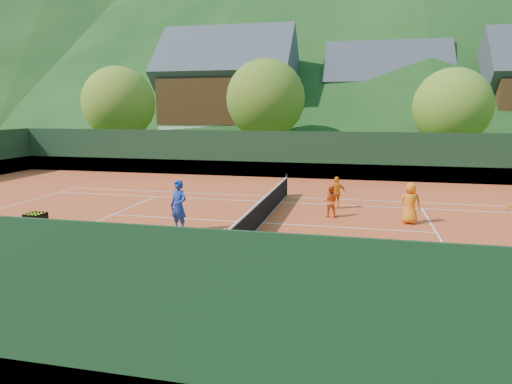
% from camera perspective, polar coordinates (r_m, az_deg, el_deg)
% --- Properties ---
extents(ground, '(400.00, 400.00, 0.00)m').
position_cam_1_polar(ground, '(17.77, 0.75, -3.95)').
color(ground, '#33531A').
rests_on(ground, ground).
extents(clay_court, '(40.00, 24.00, 0.02)m').
position_cam_1_polar(clay_court, '(17.77, 0.75, -3.92)').
color(clay_court, '#C3431F').
rests_on(clay_court, ground).
extents(coach, '(0.79, 0.64, 1.88)m').
position_cam_1_polar(coach, '(16.57, -9.65, -1.75)').
color(coach, navy).
rests_on(coach, clay_court).
extents(student_a, '(0.66, 0.53, 1.29)m').
position_cam_1_polar(student_a, '(18.89, 9.27, -1.16)').
color(student_a, '#E35214').
rests_on(student_a, clay_court).
extents(student_b, '(0.88, 0.46, 1.43)m').
position_cam_1_polar(student_b, '(20.52, 10.04, -0.08)').
color(student_b, orange).
rests_on(student_b, clay_court).
extents(student_c, '(0.82, 0.55, 1.62)m').
position_cam_1_polar(student_c, '(18.48, 18.72, -1.31)').
color(student_c, orange).
rests_on(student_c, clay_court).
extents(tennis_ball_1, '(0.07, 0.07, 0.07)m').
position_cam_1_polar(tennis_ball_1, '(12.59, -12.19, -10.02)').
color(tennis_ball_1, '#AED723').
rests_on(tennis_ball_1, clay_court).
extents(tennis_ball_2, '(0.07, 0.07, 0.07)m').
position_cam_1_polar(tennis_ball_2, '(16.32, -0.01, -5.05)').
color(tennis_ball_2, '#AED723').
rests_on(tennis_ball_2, clay_court).
extents(tennis_ball_3, '(0.07, 0.07, 0.07)m').
position_cam_1_polar(tennis_ball_3, '(15.86, -17.36, -5.99)').
color(tennis_ball_3, '#AED723').
rests_on(tennis_ball_3, clay_court).
extents(tennis_ball_4, '(0.07, 0.07, 0.07)m').
position_cam_1_polar(tennis_ball_4, '(12.46, 21.73, -10.76)').
color(tennis_ball_4, '#AED723').
rests_on(tennis_ball_4, clay_court).
extents(tennis_ball_5, '(0.07, 0.07, 0.07)m').
position_cam_1_polar(tennis_ball_5, '(12.33, 10.26, -10.39)').
color(tennis_ball_5, '#AED723').
rests_on(tennis_ball_5, clay_court).
extents(tennis_ball_6, '(0.07, 0.07, 0.07)m').
position_cam_1_polar(tennis_ball_6, '(13.19, -9.25, -8.97)').
color(tennis_ball_6, '#AED723').
rests_on(tennis_ball_6, clay_court).
extents(tennis_ball_7, '(0.07, 0.07, 0.07)m').
position_cam_1_polar(tennis_ball_7, '(12.55, -17.83, -10.36)').
color(tennis_ball_7, '#AED723').
rests_on(tennis_ball_7, clay_court).
extents(tennis_ball_8, '(0.07, 0.07, 0.07)m').
position_cam_1_polar(tennis_ball_8, '(14.95, 11.18, -6.71)').
color(tennis_ball_8, '#AED723').
rests_on(tennis_ball_8, clay_court).
extents(tennis_ball_9, '(0.07, 0.07, 0.07)m').
position_cam_1_polar(tennis_ball_9, '(12.70, -0.29, -9.60)').
color(tennis_ball_9, '#AED723').
rests_on(tennis_ball_9, clay_court).
extents(tennis_ball_10, '(0.07, 0.07, 0.07)m').
position_cam_1_polar(tennis_ball_10, '(11.42, 14.19, -12.28)').
color(tennis_ball_10, '#AED723').
rests_on(tennis_ball_10, clay_court).
extents(tennis_ball_12, '(0.07, 0.07, 0.07)m').
position_cam_1_polar(tennis_ball_12, '(12.29, 9.31, -10.43)').
color(tennis_ball_12, '#AED723').
rests_on(tennis_ball_12, clay_court).
extents(tennis_ball_13, '(0.07, 0.07, 0.07)m').
position_cam_1_polar(tennis_ball_13, '(14.89, 15.62, -6.97)').
color(tennis_ball_13, '#AED723').
rests_on(tennis_ball_13, clay_court).
extents(tennis_ball_14, '(0.07, 0.07, 0.07)m').
position_cam_1_polar(tennis_ball_14, '(11.11, 5.61, -12.64)').
color(tennis_ball_14, '#AED723').
rests_on(tennis_ball_14, clay_court).
extents(tennis_ball_15, '(0.07, 0.07, 0.07)m').
position_cam_1_polar(tennis_ball_15, '(15.11, -13.16, -6.59)').
color(tennis_ball_15, '#AED723').
rests_on(tennis_ball_15, clay_court).
extents(tennis_ball_18, '(0.07, 0.07, 0.07)m').
position_cam_1_polar(tennis_ball_18, '(16.42, 7.42, -5.05)').
color(tennis_ball_18, '#AED723').
rests_on(tennis_ball_18, clay_court).
extents(tennis_ball_19, '(0.07, 0.07, 0.07)m').
position_cam_1_polar(tennis_ball_19, '(14.70, -13.06, -7.07)').
color(tennis_ball_19, '#AED723').
rests_on(tennis_ball_19, clay_court).
extents(tennis_ball_20, '(0.07, 0.07, 0.07)m').
position_cam_1_polar(tennis_ball_20, '(15.48, -3.85, -5.93)').
color(tennis_ball_20, '#AED723').
rests_on(tennis_ball_20, clay_court).
extents(tennis_ball_21, '(0.07, 0.07, 0.07)m').
position_cam_1_polar(tennis_ball_21, '(15.91, -18.81, -6.03)').
color(tennis_ball_21, '#AED723').
rests_on(tennis_ball_21, clay_court).
extents(tennis_ball_23, '(0.07, 0.07, 0.07)m').
position_cam_1_polar(tennis_ball_23, '(13.81, 18.87, -8.50)').
color(tennis_ball_23, '#AED723').
rests_on(tennis_ball_23, clay_court).
extents(tennis_ball_24, '(0.07, 0.07, 0.07)m').
position_cam_1_polar(tennis_ball_24, '(14.21, -13.62, -7.71)').
color(tennis_ball_24, '#AED723').
rests_on(tennis_ball_24, clay_court).
extents(tennis_ball_25, '(0.07, 0.07, 0.07)m').
position_cam_1_polar(tennis_ball_25, '(19.97, -21.31, -2.92)').
color(tennis_ball_25, '#AED723').
rests_on(tennis_ball_25, clay_court).
extents(tennis_ball_26, '(0.07, 0.07, 0.07)m').
position_cam_1_polar(tennis_ball_26, '(9.12, -9.69, -18.14)').
color(tennis_ball_26, '#AED723').
rests_on(tennis_ball_26, clay_court).
extents(tennis_ball_27, '(0.07, 0.07, 0.07)m').
position_cam_1_polar(tennis_ball_27, '(17.77, -20.03, -4.41)').
color(tennis_ball_27, '#AED723').
rests_on(tennis_ball_27, clay_court).
extents(court_lines, '(23.83, 11.03, 0.00)m').
position_cam_1_polar(court_lines, '(17.77, 0.75, -3.88)').
color(court_lines, white).
rests_on(court_lines, clay_court).
extents(tennis_net, '(0.10, 12.07, 1.10)m').
position_cam_1_polar(tennis_net, '(17.65, 0.75, -2.32)').
color(tennis_net, black).
rests_on(tennis_net, clay_court).
extents(perimeter_fence, '(40.40, 24.24, 3.00)m').
position_cam_1_polar(perimeter_fence, '(17.50, 0.76, 0.07)').
color(perimeter_fence, black).
rests_on(perimeter_fence, clay_court).
extents(ball_hopper, '(0.57, 0.57, 1.00)m').
position_cam_1_polar(ball_hopper, '(16.66, -25.82, -3.25)').
color(ball_hopper, black).
rests_on(ball_hopper, clay_court).
extents(chalet_left, '(13.80, 9.93, 12.92)m').
position_cam_1_polar(chalet_left, '(48.79, -3.42, 11.78)').
color(chalet_left, beige).
rests_on(chalet_left, ground).
extents(chalet_mid, '(12.65, 8.82, 11.45)m').
position_cam_1_polar(chalet_mid, '(50.90, 15.81, 10.61)').
color(chalet_mid, beige).
rests_on(chalet_mid, ground).
extents(tree_a, '(6.00, 6.00, 7.88)m').
position_cam_1_polar(tree_a, '(39.98, -16.82, 10.58)').
color(tree_a, '#3C2518').
rests_on(tree_a, ground).
extents(tree_b, '(6.40, 6.40, 8.40)m').
position_cam_1_polar(tree_b, '(37.63, 1.20, 11.55)').
color(tree_b, '#41281A').
rests_on(tree_b, ground).
extents(tree_c, '(5.60, 5.60, 7.35)m').
position_cam_1_polar(tree_c, '(36.41, 23.31, 9.74)').
color(tree_c, '#402A19').
rests_on(tree_c, ground).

